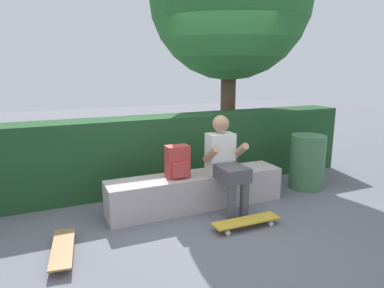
# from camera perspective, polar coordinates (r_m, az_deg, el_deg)

# --- Properties ---
(ground_plane) EXTENTS (24.00, 24.00, 0.00)m
(ground_plane) POSITION_cam_1_polar(r_m,az_deg,el_deg) (4.35, 2.63, -11.67)
(ground_plane) COLOR slate
(bench_main) EXTENTS (2.31, 0.46, 0.44)m
(bench_main) POSITION_cam_1_polar(r_m,az_deg,el_deg) (4.54, 0.79, -7.59)
(bench_main) COLOR #AEA3A1
(bench_main) RESTS_ON ground
(person_skater) EXTENTS (0.49, 0.62, 1.19)m
(person_skater) POSITION_cam_1_polar(r_m,az_deg,el_deg) (4.36, 5.50, -2.72)
(person_skater) COLOR white
(person_skater) RESTS_ON ground
(skateboard_near_person) EXTENTS (0.80, 0.20, 0.09)m
(skateboard_near_person) POSITION_cam_1_polar(r_m,az_deg,el_deg) (4.08, 8.85, -12.33)
(skateboard_near_person) COLOR gold
(skateboard_near_person) RESTS_ON ground
(skateboard_beside_bench) EXTENTS (0.30, 0.82, 0.09)m
(skateboard_beside_bench) POSITION_cam_1_polar(r_m,az_deg,el_deg) (3.72, -20.34, -15.67)
(skateboard_beside_bench) COLOR olive
(skateboard_beside_bench) RESTS_ON ground
(backpack_on_bench) EXTENTS (0.28, 0.23, 0.40)m
(backpack_on_bench) POSITION_cam_1_polar(r_m,az_deg,el_deg) (4.31, -2.36, -2.96)
(backpack_on_bench) COLOR #B23833
(backpack_on_bench) RESTS_ON bench_main
(hedge_row) EXTENTS (6.19, 0.52, 1.07)m
(hedge_row) POSITION_cam_1_polar(r_m,az_deg,el_deg) (5.22, -4.79, -1.31)
(hedge_row) COLOR #1E4523
(hedge_row) RESTS_ON ground
(trash_bin) EXTENTS (0.50, 0.50, 0.80)m
(trash_bin) POSITION_cam_1_polar(r_m,az_deg,el_deg) (5.45, 18.27, -2.77)
(trash_bin) COLOR #3D6B47
(trash_bin) RESTS_ON ground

